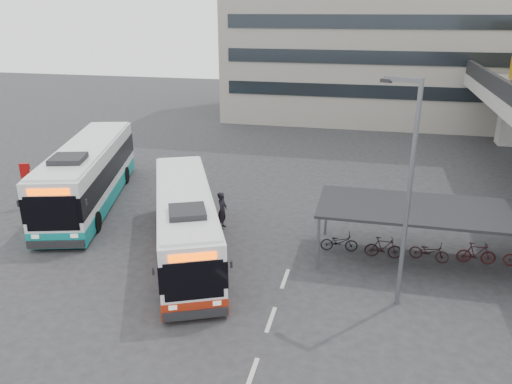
% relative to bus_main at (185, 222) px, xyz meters
% --- Properties ---
extents(ground, '(120.00, 120.00, 0.00)m').
position_rel_bus_main_xyz_m(ground, '(2.35, -1.31, -1.54)').
color(ground, '#28282B').
rests_on(ground, ground).
extents(bike_shelter, '(10.00, 4.00, 2.54)m').
position_rel_bus_main_xyz_m(bike_shelter, '(10.85, 1.69, -0.02)').
color(bike_shelter, '#595B60').
rests_on(bike_shelter, ground).
extents(road_markings, '(0.15, 7.60, 0.01)m').
position_rel_bus_main_xyz_m(road_markings, '(4.85, -4.31, -1.53)').
color(road_markings, beige).
rests_on(road_markings, ground).
extents(bus_main, '(6.73, 11.24, 3.32)m').
position_rel_bus_main_xyz_m(bus_main, '(0.00, 0.00, 0.00)').
color(bus_main, white).
rests_on(bus_main, ground).
extents(bus_teal, '(6.09, 12.91, 3.74)m').
position_rel_bus_main_xyz_m(bus_teal, '(-7.62, 4.74, 0.20)').
color(bus_teal, white).
rests_on(bus_teal, ground).
extents(pedestrian, '(0.48, 0.72, 1.94)m').
position_rel_bus_main_xyz_m(pedestrian, '(0.80, 3.10, -0.57)').
color(pedestrian, black).
rests_on(pedestrian, ground).
extents(lamp_post, '(1.41, 0.77, 8.54)m').
position_rel_bus_main_xyz_m(lamp_post, '(9.25, -2.12, 3.33)').
color(lamp_post, '#595B60').
rests_on(lamp_post, ground).
extents(sign_totem_mid, '(0.55, 0.32, 2.61)m').
position_rel_bus_main_xyz_m(sign_totem_mid, '(-10.68, 3.35, -0.19)').
color(sign_totem_mid, '#980A09').
rests_on(sign_totem_mid, ground).
extents(sign_totem_north, '(0.52, 0.19, 2.38)m').
position_rel_bus_main_xyz_m(sign_totem_north, '(-9.54, 8.12, -0.31)').
color(sign_totem_north, '#980A09').
rests_on(sign_totem_north, ground).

